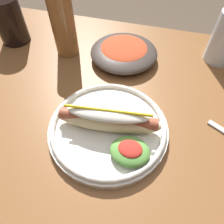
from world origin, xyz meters
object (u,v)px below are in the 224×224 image
object	(u,v)px
soda_cup	(10,21)
side_bowl	(123,51)
glass_bottle	(63,22)
hot_dog_plate	(109,126)

from	to	relation	value
soda_cup	side_bowl	bearing A→B (deg)	0.68
soda_cup	side_bowl	xyz separation A→B (m)	(0.36, 0.00, -0.04)
glass_bottle	side_bowl	bearing A→B (deg)	5.12
hot_dog_plate	soda_cup	world-z (taller)	soda_cup
hot_dog_plate	side_bowl	distance (m)	0.27
hot_dog_plate	soda_cup	bearing A→B (deg)	146.63
hot_dog_plate	side_bowl	size ratio (longest dim) A/B	1.33
hot_dog_plate	side_bowl	xyz separation A→B (m)	(-0.03, 0.27, 0.00)
soda_cup	side_bowl	world-z (taller)	soda_cup
hot_dog_plate	glass_bottle	xyz separation A→B (m)	(-0.21, 0.25, 0.07)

